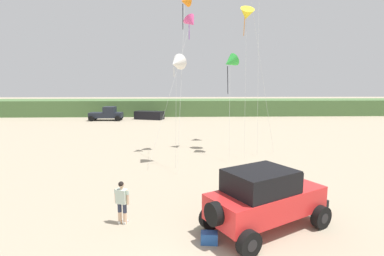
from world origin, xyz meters
name	(u,v)px	position (x,y,z in m)	size (l,w,h in m)	color
dune_ridge	(212,107)	(4.44, 44.14, 1.27)	(90.00, 7.47, 2.54)	#4C703D
jeep	(265,197)	(2.18, 3.73, 1.20)	(4.99, 4.18, 2.26)	red
person_watching	(122,200)	(-3.08, 4.31, 0.94)	(0.59, 0.41, 1.67)	#DBB28E
cooler_box	(209,238)	(0.08, 2.81, 0.19)	(0.56, 0.36, 0.38)	#23519E
distant_pickup	(107,114)	(-11.56, 36.40, 0.94)	(4.61, 2.40, 1.98)	#1E232D
distant_sedan	(149,115)	(-5.62, 37.49, 0.60)	(4.20, 1.70, 1.20)	black
kite_blue_swept	(230,62)	(2.72, 15.48, 6.80)	(1.52, 3.35, 7.52)	green
kite_black_sled	(176,63)	(-1.14, 12.71, 6.54)	(1.43, 1.95, 7.22)	white
kite_purple_stunt	(247,14)	(4.12, 16.81, 10.43)	(1.35, 3.83, 11.13)	yellow
kite_white_parafoil	(185,2)	(-0.55, 15.49, 10.93)	(1.08, 5.66, 11.33)	orange
kite_pink_ribbon	(191,22)	(-0.09, 16.19, 9.71)	(3.53, 5.64, 10.33)	#E04C93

